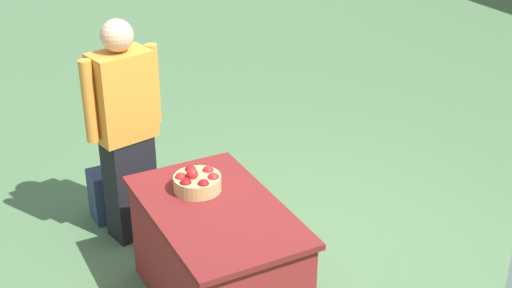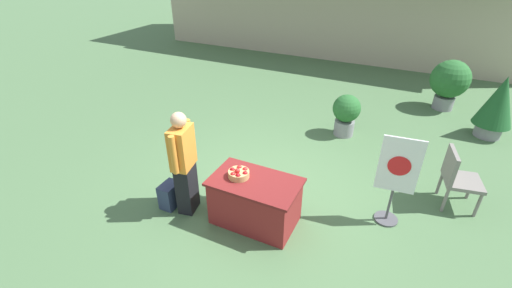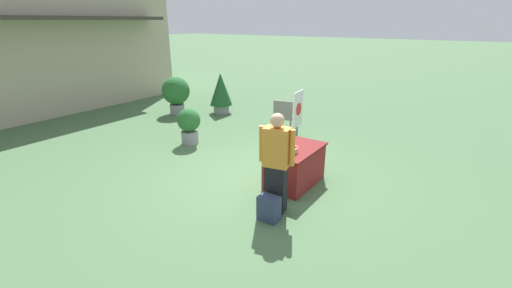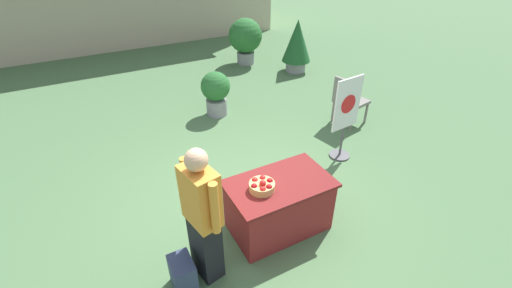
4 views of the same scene
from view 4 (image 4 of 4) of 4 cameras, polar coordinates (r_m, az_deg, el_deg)
The scene contains 10 objects.
ground_plane at distance 5.12m, azimuth -2.57°, elevation -9.81°, with size 120.00×120.00×0.00m, color #4C7047.
display_table at distance 4.53m, azimuth 3.80°, elevation -10.13°, with size 1.32×0.80×0.76m.
apple_basket at distance 4.13m, azimuth 1.00°, elevation -6.97°, with size 0.31×0.31×0.16m.
person_visitor at distance 3.70m, azimuth -8.88°, elevation -11.87°, with size 0.34×0.60×1.73m.
backpack at distance 4.12m, azimuth -12.07°, elevation -20.49°, with size 0.24×0.34×0.42m.
poster_board at distance 5.85m, azimuth 14.71°, elevation 4.55°, with size 0.57×0.36×1.47m.
patio_chair at distance 7.07m, azimuth 15.20°, elevation 7.29°, with size 0.64×0.64×0.98m.
potted_plant_far_left at distance 9.61m, azimuth 6.85°, elevation 16.27°, with size 0.78×0.78×1.40m.
potted_plant_far_right at distance 7.26m, azimuth -6.73°, elevation 8.76°, with size 0.61×0.61×0.95m.
potted_plant_near_left at distance 10.18m, azimuth -1.78°, elevation 17.31°, with size 0.95×0.95×1.29m.
Camera 4 is at (-1.59, -3.43, 3.46)m, focal length 24.00 mm.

